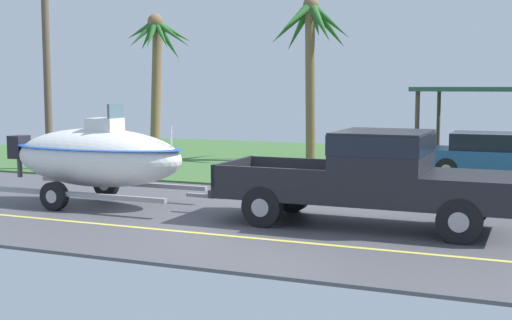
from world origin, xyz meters
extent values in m
cube|color=#4C4C51|center=(0.00, 0.00, -0.03)|extent=(36.00, 8.00, 0.06)
cube|color=#3D6633|center=(0.00, 11.00, 0.00)|extent=(36.00, 14.00, 0.11)
cube|color=#DBCC4C|center=(0.00, -1.80, 0.00)|extent=(34.20, 0.12, 0.01)
cube|color=black|center=(1.74, 0.10, 0.63)|extent=(5.70, 1.99, 0.22)
cube|color=black|center=(3.79, 0.10, 0.93)|extent=(1.60, 1.99, 0.38)
cube|color=black|center=(2.14, 0.10, 1.32)|extent=(1.71, 1.99, 1.16)
cube|color=black|center=(2.14, 0.10, 1.67)|extent=(1.73, 2.01, 0.38)
cube|color=black|center=(0.08, 0.10, 0.76)|extent=(2.40, 1.99, 0.04)
cube|color=black|center=(0.08, 1.06, 0.96)|extent=(2.40, 0.08, 0.45)
cube|color=black|center=(0.08, -0.85, 0.96)|extent=(2.40, 0.08, 0.45)
cube|color=black|center=(-1.08, 0.10, 0.96)|extent=(0.08, 1.99, 0.45)
cube|color=#333338|center=(-1.18, 0.10, 0.57)|extent=(0.12, 1.79, 0.16)
sphere|color=#B2B2B7|center=(-1.30, 0.10, 0.62)|extent=(0.10, 0.10, 0.10)
cylinder|color=black|center=(3.71, 0.99, 0.40)|extent=(0.80, 0.28, 0.80)
cylinder|color=#9E9EA3|center=(3.71, 0.99, 0.40)|extent=(0.36, 0.29, 0.36)
cylinder|color=black|center=(3.71, -0.78, 0.40)|extent=(0.80, 0.28, 0.80)
cylinder|color=#9E9EA3|center=(3.71, -0.78, 0.40)|extent=(0.36, 0.29, 0.36)
cylinder|color=black|center=(-0.04, 0.99, 0.40)|extent=(0.80, 0.28, 0.80)
cylinder|color=#9E9EA3|center=(-0.04, 0.99, 0.40)|extent=(0.36, 0.29, 0.36)
cylinder|color=black|center=(-0.04, -0.78, 0.40)|extent=(0.80, 0.28, 0.80)
cylinder|color=#9E9EA3|center=(-0.04, -0.78, 0.40)|extent=(0.36, 0.29, 0.36)
cube|color=gray|center=(-1.75, 0.10, 0.38)|extent=(0.90, 0.10, 0.08)
cube|color=gray|center=(-4.55, 1.04, 0.38)|extent=(4.70, 0.12, 0.10)
cube|color=gray|center=(-4.55, -0.83, 0.38)|extent=(4.70, 0.12, 0.10)
cylinder|color=black|center=(-5.02, 1.10, 0.32)|extent=(0.64, 0.22, 0.64)
cylinder|color=#9E9EA3|center=(-5.02, 1.10, 0.32)|extent=(0.29, 0.23, 0.29)
cylinder|color=black|center=(-5.02, -0.89, 0.32)|extent=(0.64, 0.22, 0.64)
cylinder|color=#9E9EA3|center=(-5.02, -0.89, 0.32)|extent=(0.29, 0.23, 0.29)
ellipsoid|color=white|center=(-4.55, 0.10, 1.11)|extent=(4.37, 1.72, 1.36)
ellipsoid|color=#1E4CA5|center=(-4.55, 0.10, 1.35)|extent=(4.46, 1.75, 0.12)
cube|color=silver|center=(-4.33, 0.10, 1.71)|extent=(0.70, 0.60, 0.65)
cube|color=slate|center=(-4.03, 0.10, 2.18)|extent=(0.06, 0.56, 0.36)
cube|color=black|center=(-6.85, 0.10, 1.28)|extent=(0.36, 0.44, 0.56)
cylinder|color=#4C4C51|center=(-6.85, 0.10, 0.91)|extent=(0.12, 0.12, 0.75)
cylinder|color=silver|center=(-2.58, 0.10, 1.63)|extent=(0.04, 0.04, 0.50)
cube|color=#234C89|center=(3.96, 8.35, 0.53)|extent=(4.51, 1.84, 0.70)
cube|color=black|center=(3.74, 8.35, 1.13)|extent=(2.53, 1.69, 0.50)
cylinder|color=black|center=(2.43, 9.19, 0.33)|extent=(0.66, 0.22, 0.66)
cylinder|color=#9E9EA3|center=(2.43, 9.19, 0.33)|extent=(0.30, 0.23, 0.30)
cylinder|color=black|center=(2.43, 7.52, 0.33)|extent=(0.66, 0.22, 0.66)
cylinder|color=#9E9EA3|center=(2.43, 7.52, 0.33)|extent=(0.30, 0.23, 0.30)
cylinder|color=#4C4238|center=(1.33, 13.56, 1.30)|extent=(0.14, 0.14, 2.59)
cylinder|color=#4C4238|center=(1.33, 8.80, 1.30)|extent=(0.14, 0.14, 2.59)
cylinder|color=brown|center=(-2.84, 10.69, 2.83)|extent=(0.35, 0.59, 5.67)
cone|color=#286028|center=(-2.15, 10.78, 5.06)|extent=(1.63, 0.54, 1.45)
cone|color=#286028|center=(-2.35, 11.20, 4.92)|extent=(1.49, 1.55, 1.77)
cone|color=#286028|center=(-2.98, 11.62, 5.17)|extent=(0.69, 2.11, 1.33)
cone|color=#286028|center=(-3.39, 10.99, 4.86)|extent=(1.52, 1.05, 1.81)
cone|color=#286028|center=(-3.51, 10.48, 4.98)|extent=(1.67, 0.82, 1.61)
cone|color=#286028|center=(-3.13, 10.01, 5.18)|extent=(0.99, 1.68, 1.27)
cone|color=#286028|center=(-2.33, 10.21, 4.96)|extent=(1.47, 1.42, 1.66)
sphere|color=brown|center=(-2.84, 10.69, 5.66)|extent=(0.56, 0.56, 0.56)
cylinder|color=brown|center=(-10.47, 12.71, 2.75)|extent=(0.42, 0.83, 5.51)
cone|color=#286028|center=(-9.58, 12.57, 4.94)|extent=(1.97, 0.59, 1.35)
cone|color=#286028|center=(-9.90, 13.21, 5.09)|extent=(1.49, 1.37, 1.11)
cone|color=#286028|center=(-10.32, 13.44, 4.73)|extent=(0.77, 1.85, 1.82)
cone|color=#286028|center=(-10.81, 13.39, 4.89)|extent=(1.08, 1.71, 1.48)
cone|color=#286028|center=(-10.91, 12.83, 4.91)|extent=(1.21, 0.63, 1.36)
cone|color=#286028|center=(-11.06, 12.53, 5.14)|extent=(1.41, 0.68, 0.97)
cone|color=#286028|center=(-10.80, 12.22, 4.95)|extent=(1.06, 1.35, 1.33)
cone|color=#286028|center=(-10.38, 12.22, 4.92)|extent=(0.61, 1.34, 1.40)
cone|color=#286028|center=(-10.00, 12.40, 4.91)|extent=(1.32, 1.01, 1.38)
sphere|color=brown|center=(-10.47, 12.71, 5.49)|extent=(0.67, 0.67, 0.67)
cylinder|color=brown|center=(-9.91, 4.95, 3.63)|extent=(0.24, 0.24, 7.26)
camera|label=1|loc=(5.01, -13.18, 2.77)|focal=48.38mm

